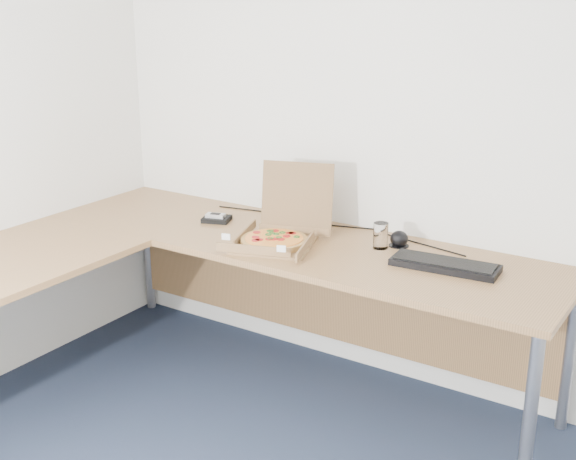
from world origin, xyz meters
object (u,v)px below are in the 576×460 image
Objects in this scene: wallet at (217,219)px; pizza_box at (277,236)px; keyboard at (445,265)px; drinking_glass at (381,236)px; desk at (178,260)px.

pizza_box is at bearing -37.41° from wallet.
keyboard reaches higher than wallet.
pizza_box is at bearing -153.47° from drinking_glass.
drinking_glass reaches higher than desk.
keyboard is (0.75, 0.12, -0.03)m from pizza_box.
wallet is at bearing 107.94° from desk.
pizza_box is at bearing -175.40° from keyboard.
drinking_glass is at bearing 8.05° from pizza_box.
pizza_box is (0.29, 0.34, 0.07)m from desk.
wallet is at bearing -175.05° from drinking_glass.
keyboard is 1.20m from wallet.
pizza_box is 0.76m from keyboard.
wallet is (-0.86, -0.07, -0.05)m from drinking_glass.
drinking_glass is at bearing -15.95° from wallet.
drinking_glass is 0.35m from keyboard.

